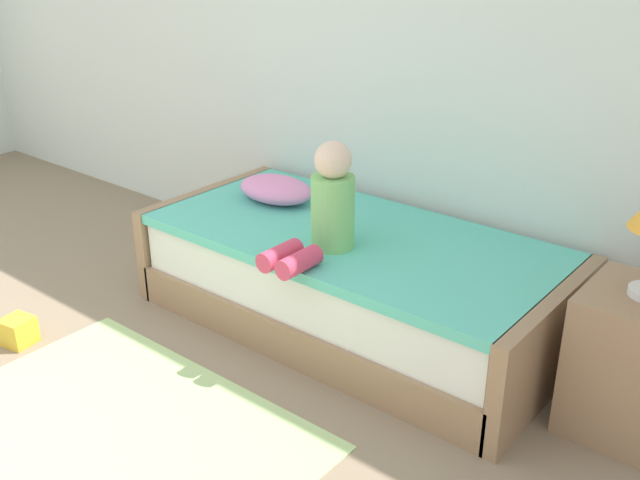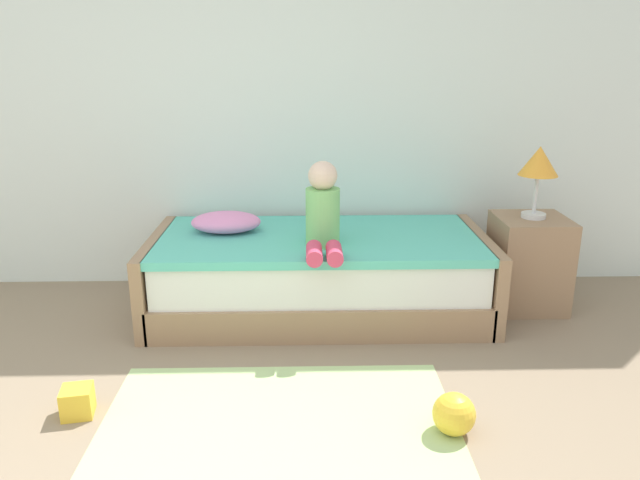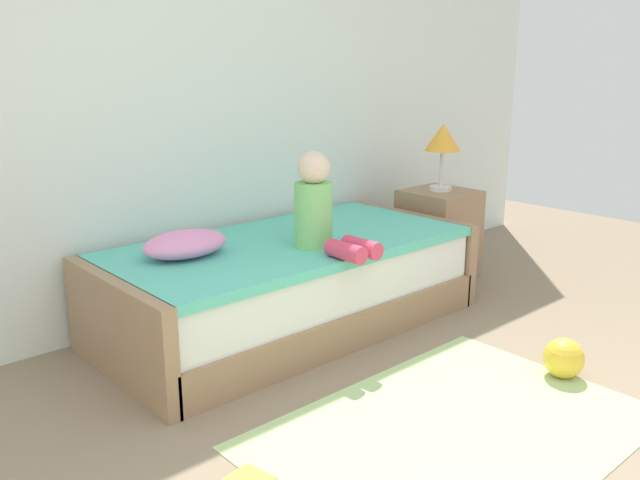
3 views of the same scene
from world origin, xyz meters
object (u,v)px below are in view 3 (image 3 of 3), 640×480
bed (290,284)px  toy_ball (564,358)px  pillow (185,244)px  table_lamp (443,141)px  child_figure (320,210)px  nightstand (438,233)px

bed → toy_ball: size_ratio=11.18×
bed → pillow: pillow is taller
table_lamp → pillow: (-1.94, 0.07, -0.37)m
table_lamp → pillow: 1.97m
bed → child_figure: size_ratio=4.14×
nightstand → toy_ball: 1.60m
bed → nightstand: (1.35, 0.03, 0.05)m
bed → table_lamp: 1.52m
nightstand → table_lamp: table_lamp is taller
nightstand → table_lamp: bearing=0.0°
bed → child_figure: 0.51m
nightstand → toy_ball: bearing=-120.0°
pillow → child_figure: bearing=-28.5°
table_lamp → child_figure: 1.38m
nightstand → child_figure: 1.42m
bed → table_lamp: bearing=1.3°
pillow → toy_ball: 1.90m
child_figure → table_lamp: bearing=11.0°
table_lamp → pillow: table_lamp is taller
table_lamp → toy_ball: size_ratio=2.39×
bed → nightstand: bearing=1.3°
nightstand → table_lamp: 0.64m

